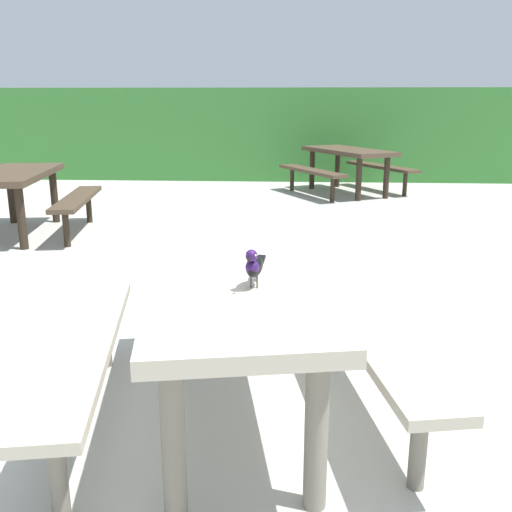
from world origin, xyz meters
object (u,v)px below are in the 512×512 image
Objects in this scene: picnic_table_mid_left at (348,160)px; picnic_table_mid_right at (13,187)px; bird_grackle at (253,265)px; picnic_table_foreground at (230,311)px.

picnic_table_mid_right is at bearing -140.92° from picnic_table_mid_left.
picnic_table_mid_left is at bearing 81.61° from bird_grackle.
picnic_table_mid_right is at bearing 127.25° from picnic_table_foreground.
picnic_table_mid_right is at bearing 126.97° from bird_grackle.
picnic_table_foreground and picnic_table_mid_right have the same top height.
picnic_table_foreground is at bearing 121.32° from bird_grackle.
bird_grackle is (0.12, -0.20, 0.29)m from picnic_table_foreground.
picnic_table_mid_right is (-4.12, -3.34, 0.00)m from picnic_table_mid_left.
picnic_table_mid_left is at bearing 80.41° from picnic_table_foreground.
bird_grackle is 0.12× the size of picnic_table_mid_left.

